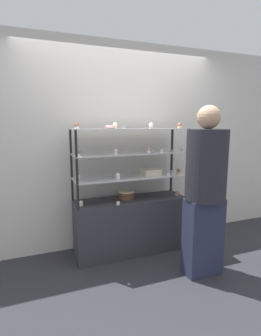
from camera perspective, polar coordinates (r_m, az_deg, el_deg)
The scene contains 27 objects.
ground_plane at distance 3.48m, azimuth 0.00°, elevation -17.58°, with size 20.00×20.00×0.00m, color #2D2D33.
back_wall at distance 3.43m, azimuth -2.09°, elevation 4.77°, with size 8.00×0.05×2.60m.
display_base at distance 3.34m, azimuth 0.00°, elevation -12.37°, with size 1.36×0.41×0.68m.
display_riser_lower at distance 3.16m, azimuth 0.00°, elevation -2.11°, with size 1.36×0.41×0.28m.
display_riser_middle at distance 3.11m, azimuth 0.00°, elevation 3.02°, with size 1.36×0.41×0.28m.
display_riser_upper at distance 3.09m, azimuth 0.00°, elevation 8.26°, with size 1.36×0.41×0.28m.
layer_cake_centerpiece at distance 3.22m, azimuth -0.94°, elevation -5.80°, with size 0.20×0.20×0.10m.
sheet_cake_frosted at distance 3.23m, azimuth 4.49°, elevation -0.86°, with size 0.21×0.18×0.07m.
cupcake_0 at distance 3.01m, azimuth -10.70°, elevation -7.56°, with size 0.05×0.05×0.06m.
cupcake_1 at distance 3.42m, azimuth 10.12°, elevation -5.42°, with size 0.05×0.05×0.06m.
price_tag_0 at distance 2.98m, azimuth -2.71°, elevation -7.69°, with size 0.04×0.00×0.04m.
cupcake_2 at distance 2.95m, azimuth -11.37°, elevation -2.11°, with size 0.05×0.05×0.07m.
cupcake_3 at distance 2.99m, azimuth -2.78°, elevation -1.78°, with size 0.05×0.05×0.07m.
cupcake_4 at distance 3.34m, azimuth 10.39°, elevation -0.69°, with size 0.05×0.05×0.07m.
price_tag_1 at distance 3.16m, azimuth 8.29°, elevation -1.45°, with size 0.04×0.00×0.04m.
cupcake_5 at distance 2.85m, azimuth -11.28°, elevation 3.19°, with size 0.05×0.05×0.06m.
cupcake_6 at distance 2.95m, azimuth -3.24°, elevation 3.57°, with size 0.05×0.05×0.06m.
cupcake_7 at distance 3.11m, azimuth 4.00°, elevation 3.89°, with size 0.05×0.05×0.06m.
cupcake_8 at distance 3.29m, azimuth 11.01°, elevation 4.06°, with size 0.05×0.05×0.06m.
price_tag_2 at distance 3.07m, azimuth 6.86°, elevation 3.63°, with size 0.04×0.00×0.04m.
cupcake_9 at distance 2.88m, azimuth -11.62°, elevation 8.96°, with size 0.06×0.06×0.07m.
cupcake_10 at distance 2.98m, azimuth -3.38°, elevation 9.16°, with size 0.06×0.06×0.07m.
cupcake_11 at distance 3.10m, azimuth 4.50°, elevation 9.17°, with size 0.06×0.06×0.07m.
cupcake_12 at distance 3.30m, azimuth 10.65°, elevation 9.07°, with size 0.06×0.06×0.07m.
price_tag_3 at distance 2.87m, azimuth -1.45°, elevation 8.95°, with size 0.04×0.00×0.04m.
donut_glazed at distance 3.02m, azimuth -4.53°, elevation 8.89°, with size 0.13×0.13×0.04m.
customer_figure at distance 2.80m, azimuth 15.97°, elevation -4.08°, with size 0.41×0.41×1.77m.
Camera 1 is at (-1.11, -2.89, 1.60)m, focal length 28.00 mm.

